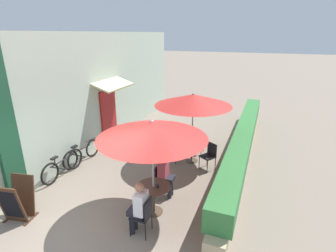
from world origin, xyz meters
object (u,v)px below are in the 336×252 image
(coffee_cup_mid, at_px, (189,141))
(bicycle_leaning, at_px, (63,166))
(seated_patron_near_right, at_px, (139,206))
(patio_umbrella_mid, at_px, (193,100))
(cafe_chair_mid_right, at_px, (196,139))
(cafe_chair_mid_back, at_px, (170,149))
(patio_umbrella_near, at_px, (152,130))
(cafe_chair_near_right, at_px, (144,214))
(cafe_chair_mid_left, at_px, (209,154))
(seated_patron_near_left, at_px, (165,173))
(coffee_cup_near, at_px, (157,186))
(menu_board, at_px, (17,200))
(bicycle_second, at_px, (82,153))
(cafe_chair_near_left, at_px, (161,178))
(patio_table_mid, at_px, (192,146))
(patio_table_near, at_px, (154,193))

(coffee_cup_mid, bearing_deg, bicycle_leaning, -145.59)
(seated_patron_near_right, relative_size, patio_umbrella_mid, 0.51)
(cafe_chair_mid_right, height_order, cafe_chair_mid_back, same)
(patio_umbrella_near, distance_m, cafe_chair_near_right, 1.80)
(cafe_chair_mid_left, xyz_separation_m, cafe_chair_mid_right, (-0.73, 1.08, 0.00))
(seated_patron_near_left, bearing_deg, patio_umbrella_near, -2.70)
(patio_umbrella_mid, bearing_deg, cafe_chair_mid_back, -145.84)
(coffee_cup_near, xyz_separation_m, cafe_chair_mid_right, (-0.08, 3.75, -0.26))
(cafe_chair_mid_right, bearing_deg, patio_umbrella_mid, 5.82)
(seated_patron_near_left, xyz_separation_m, coffee_cup_mid, (0.01, 2.10, 0.09))
(cafe_chair_mid_back, relative_size, menu_board, 0.86)
(coffee_cup_mid, bearing_deg, patio_umbrella_mid, 56.62)
(patio_umbrella_mid, height_order, bicycle_second, patio_umbrella_mid)
(cafe_chair_near_left, bearing_deg, patio_table_mid, 172.63)
(cafe_chair_near_right, distance_m, coffee_cup_near, 0.76)
(cafe_chair_mid_back, xyz_separation_m, bicycle_leaning, (-2.75, -1.95, -0.17))
(patio_table_near, relative_size, cafe_chair_near_left, 0.94)
(seated_patron_near_left, height_order, coffee_cup_mid, seated_patron_near_left)
(seated_patron_near_right, bearing_deg, menu_board, 99.34)
(patio_umbrella_mid, distance_m, bicycle_second, 4.12)
(cafe_chair_mid_back, bearing_deg, cafe_chair_mid_left, -24.18)
(cafe_chair_near_right, relative_size, menu_board, 0.86)
(cafe_chair_near_left, xyz_separation_m, cafe_chair_mid_back, (-0.43, 1.79, 0.00))
(cafe_chair_near_right, bearing_deg, cafe_chair_mid_back, 8.73)
(cafe_chair_near_right, bearing_deg, patio_table_mid, -2.05)
(cafe_chair_mid_back, distance_m, bicycle_leaning, 3.37)
(bicycle_second, bearing_deg, cafe_chair_near_left, -8.58)
(patio_table_near, distance_m, cafe_chair_mid_right, 3.72)
(cafe_chair_mid_back, xyz_separation_m, coffee_cup_mid, (0.55, 0.31, 0.26))
(cafe_chair_near_right, relative_size, bicycle_leaning, 0.51)
(cafe_chair_near_right, relative_size, bicycle_second, 0.52)
(patio_umbrella_mid, xyz_separation_m, coffee_cup_mid, (-0.08, -0.12, -1.38))
(bicycle_leaning, bearing_deg, coffee_cup_near, -9.18)
(patio_umbrella_near, xyz_separation_m, cafe_chair_mid_left, (0.77, 2.64, -1.63))
(patio_table_mid, distance_m, bicycle_second, 3.71)
(seated_patron_near_right, relative_size, patio_table_mid, 1.52)
(cafe_chair_near_right, relative_size, seated_patron_near_right, 0.70)
(patio_umbrella_near, xyz_separation_m, coffee_cup_near, (0.12, -0.03, -1.38))
(patio_table_mid, height_order, coffee_cup_mid, coffee_cup_mid)
(seated_patron_near_left, bearing_deg, cafe_chair_near_right, 1.57)
(menu_board, bearing_deg, cafe_chair_near_left, 26.94)
(bicycle_leaning, bearing_deg, menu_board, -76.43)
(patio_table_near, height_order, bicycle_second, patio_table_near)
(cafe_chair_mid_back, height_order, bicycle_second, cafe_chair_mid_back)
(patio_table_near, height_order, coffee_cup_near, coffee_cup_near)
(patio_umbrella_mid, distance_m, cafe_chair_mid_back, 1.80)
(patio_umbrella_mid, height_order, menu_board, patio_umbrella_mid)
(patio_umbrella_near, bearing_deg, bicycle_second, 155.42)
(cafe_chair_mid_back, xyz_separation_m, menu_board, (-2.32, -3.88, -0.01))
(patio_table_near, xyz_separation_m, patio_umbrella_near, (-0.00, 0.00, 1.61))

